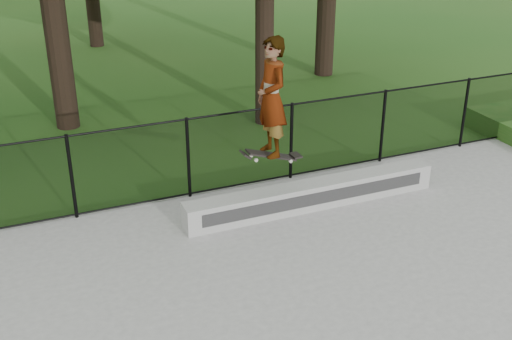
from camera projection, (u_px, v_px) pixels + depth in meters
name	position (u px, v px, depth m)	size (l,w,h in m)	color
grind_ledge	(313.00, 195.00, 11.09)	(4.62, 0.40, 0.45)	#B7B7B2
skater_airborne	(272.00, 99.00, 9.79)	(0.81, 0.69, 2.08)	black
chainlink_fence	(188.00, 158.00, 11.22)	(16.06, 0.06, 1.50)	black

